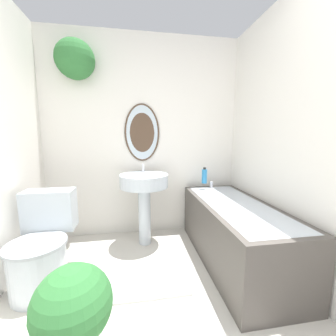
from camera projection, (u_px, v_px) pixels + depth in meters
name	position (u px, v px, depth m)	size (l,w,h in m)	color
wall_back	(134.00, 126.00, 2.47)	(2.43, 0.40, 2.40)	silver
wall_right	(304.00, 138.00, 1.60)	(0.06, 2.35, 2.40)	silver
toilet	(42.00, 248.00, 1.67)	(0.43, 0.62, 0.74)	silver
pedestal_sink	(144.00, 189.00, 2.28)	(0.53, 0.53, 0.90)	silver
bathtub	(234.00, 231.00, 2.00)	(0.63, 1.47, 0.66)	#4C4742
shampoo_bottle	(204.00, 176.00, 2.48)	(0.06, 0.06, 0.19)	#2D84C6
potted_plant	(74.00, 310.00, 1.07)	(0.40, 0.40, 0.55)	#9E6042
bath_mat	(149.00, 282.00, 1.71)	(0.63, 0.40, 0.02)	silver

